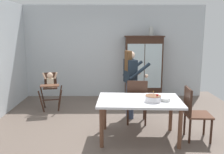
{
  "coord_description": "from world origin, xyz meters",
  "views": [
    {
      "loc": [
        -0.11,
        -4.6,
        1.95
      ],
      "look_at": [
        -0.06,
        0.7,
        0.95
      ],
      "focal_mm": 38.92,
      "sensor_mm": 36.0,
      "label": 1
    }
  ],
  "objects_px": {
    "birthday_cake": "(153,98)",
    "dining_chair_right_end": "(193,110)",
    "serving_bowl": "(165,99)",
    "adult_person": "(131,76)",
    "high_chair_with_toddler": "(50,84)",
    "ceramic_vase": "(151,31)",
    "dining_table": "(139,104)",
    "dining_chair_far_side": "(137,99)",
    "china_cabinet": "(143,67)"
  },
  "relations": [
    {
      "from": "serving_bowl",
      "to": "dining_chair_far_side",
      "type": "xyz_separation_m",
      "value": [
        -0.41,
        0.79,
        -0.21
      ]
    },
    {
      "from": "ceramic_vase",
      "to": "birthday_cake",
      "type": "xyz_separation_m",
      "value": [
        -0.42,
        -2.87,
        -1.15
      ]
    },
    {
      "from": "dining_table",
      "to": "dining_chair_far_side",
      "type": "xyz_separation_m",
      "value": [
        0.03,
        0.7,
        -0.09
      ]
    },
    {
      "from": "high_chair_with_toddler",
      "to": "dining_chair_far_side",
      "type": "bearing_deg",
      "value": -37.01
    },
    {
      "from": "china_cabinet",
      "to": "high_chair_with_toddler",
      "type": "distance_m",
      "value": 2.69
    },
    {
      "from": "china_cabinet",
      "to": "adult_person",
      "type": "height_order",
      "value": "china_cabinet"
    },
    {
      "from": "serving_bowl",
      "to": "dining_table",
      "type": "bearing_deg",
      "value": 167.52
    },
    {
      "from": "birthday_cake",
      "to": "dining_chair_right_end",
      "type": "distance_m",
      "value": 0.78
    },
    {
      "from": "dining_table",
      "to": "birthday_cake",
      "type": "height_order",
      "value": "birthday_cake"
    },
    {
      "from": "china_cabinet",
      "to": "serving_bowl",
      "type": "height_order",
      "value": "china_cabinet"
    },
    {
      "from": "serving_bowl",
      "to": "dining_chair_right_end",
      "type": "distance_m",
      "value": 0.56
    },
    {
      "from": "high_chair_with_toddler",
      "to": "dining_chair_right_end",
      "type": "height_order",
      "value": "dining_chair_right_end"
    },
    {
      "from": "high_chair_with_toddler",
      "to": "dining_table",
      "type": "relative_size",
      "value": 0.62
    },
    {
      "from": "china_cabinet",
      "to": "serving_bowl",
      "type": "relative_size",
      "value": 10.15
    },
    {
      "from": "dining_chair_far_side",
      "to": "high_chair_with_toddler",
      "type": "bearing_deg",
      "value": -22.75
    },
    {
      "from": "china_cabinet",
      "to": "dining_chair_far_side",
      "type": "height_order",
      "value": "china_cabinet"
    },
    {
      "from": "ceramic_vase",
      "to": "high_chair_with_toddler",
      "type": "bearing_deg",
      "value": -158.45
    },
    {
      "from": "ceramic_vase",
      "to": "dining_chair_far_side",
      "type": "height_order",
      "value": "ceramic_vase"
    },
    {
      "from": "high_chair_with_toddler",
      "to": "dining_table",
      "type": "height_order",
      "value": "high_chair_with_toddler"
    },
    {
      "from": "china_cabinet",
      "to": "dining_chair_right_end",
      "type": "distance_m",
      "value": 2.86
    },
    {
      "from": "high_chair_with_toddler",
      "to": "dining_chair_right_end",
      "type": "xyz_separation_m",
      "value": [
        2.98,
        -1.74,
        -0.1
      ]
    },
    {
      "from": "adult_person",
      "to": "dining_table",
      "type": "distance_m",
      "value": 1.15
    },
    {
      "from": "dining_table",
      "to": "dining_chair_right_end",
      "type": "height_order",
      "value": "dining_chair_right_end"
    },
    {
      "from": "dining_table",
      "to": "ceramic_vase",
      "type": "bearing_deg",
      "value": 76.81
    },
    {
      "from": "adult_person",
      "to": "serving_bowl",
      "type": "bearing_deg",
      "value": -173.89
    },
    {
      "from": "dining_chair_far_side",
      "to": "ceramic_vase",
      "type": "bearing_deg",
      "value": -103.25
    },
    {
      "from": "ceramic_vase",
      "to": "dining_chair_right_end",
      "type": "relative_size",
      "value": 0.28
    },
    {
      "from": "china_cabinet",
      "to": "adult_person",
      "type": "bearing_deg",
      "value": -107.31
    },
    {
      "from": "adult_person",
      "to": "dining_chair_far_side",
      "type": "height_order",
      "value": "adult_person"
    },
    {
      "from": "ceramic_vase",
      "to": "high_chair_with_toddler",
      "type": "xyz_separation_m",
      "value": [
        -2.66,
        -1.05,
        -1.29
      ]
    },
    {
      "from": "high_chair_with_toddler",
      "to": "adult_person",
      "type": "height_order",
      "value": "adult_person"
    },
    {
      "from": "ceramic_vase",
      "to": "dining_table",
      "type": "bearing_deg",
      "value": -103.19
    },
    {
      "from": "china_cabinet",
      "to": "serving_bowl",
      "type": "distance_m",
      "value": 2.85
    },
    {
      "from": "dining_table",
      "to": "dining_chair_far_side",
      "type": "relative_size",
      "value": 1.6
    },
    {
      "from": "birthday_cake",
      "to": "serving_bowl",
      "type": "height_order",
      "value": "birthday_cake"
    },
    {
      "from": "china_cabinet",
      "to": "ceramic_vase",
      "type": "distance_m",
      "value": 1.05
    },
    {
      "from": "china_cabinet",
      "to": "birthday_cake",
      "type": "relative_size",
      "value": 6.52
    },
    {
      "from": "adult_person",
      "to": "china_cabinet",
      "type": "bearing_deg",
      "value": -34.25
    },
    {
      "from": "high_chair_with_toddler",
      "to": "adult_person",
      "type": "xyz_separation_m",
      "value": [
        1.95,
        -0.59,
        0.31
      ]
    },
    {
      "from": "adult_person",
      "to": "dining_chair_right_end",
      "type": "xyz_separation_m",
      "value": [
        1.03,
        -1.15,
        -0.41
      ]
    },
    {
      "from": "high_chair_with_toddler",
      "to": "ceramic_vase",
      "type": "bearing_deg",
      "value": 10.62
    },
    {
      "from": "high_chair_with_toddler",
      "to": "serving_bowl",
      "type": "relative_size",
      "value": 5.28
    },
    {
      "from": "dining_table",
      "to": "china_cabinet",
      "type": "bearing_deg",
      "value": 80.82
    },
    {
      "from": "china_cabinet",
      "to": "adult_person",
      "type": "distance_m",
      "value": 1.72
    },
    {
      "from": "china_cabinet",
      "to": "birthday_cake",
      "type": "xyz_separation_m",
      "value": [
        -0.22,
        -2.87,
        -0.12
      ]
    },
    {
      "from": "ceramic_vase",
      "to": "serving_bowl",
      "type": "distance_m",
      "value": 3.09
    },
    {
      "from": "high_chair_with_toddler",
      "to": "serving_bowl",
      "type": "distance_m",
      "value": 3.05
    },
    {
      "from": "birthday_cake",
      "to": "dining_chair_right_end",
      "type": "bearing_deg",
      "value": 6.11
    },
    {
      "from": "china_cabinet",
      "to": "dining_table",
      "type": "xyz_separation_m",
      "value": [
        -0.44,
        -2.75,
        -0.27
      ]
    },
    {
      "from": "ceramic_vase",
      "to": "adult_person",
      "type": "relative_size",
      "value": 0.18
    }
  ]
}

